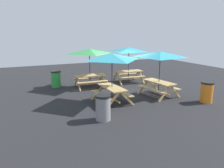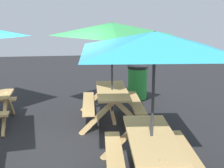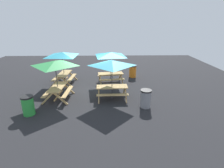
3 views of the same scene
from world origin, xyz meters
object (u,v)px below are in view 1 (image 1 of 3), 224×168
trash_bin_orange (207,92)px  picnic_table_1 (112,61)px  picnic_table_3 (129,52)px  trash_bin_gray (103,108)px  trash_bin_green (56,79)px  picnic_table_2 (89,54)px  picnic_table_0 (160,58)px

trash_bin_orange → picnic_table_1: bearing=-23.5°
picnic_table_3 → trash_bin_gray: picnic_table_3 is taller
picnic_table_3 → trash_bin_orange: size_ratio=2.88×
picnic_table_1 → trash_bin_gray: bearing=-35.2°
picnic_table_3 → picnic_table_1: bearing=55.6°
picnic_table_1 → trash_bin_green: 4.77m
picnic_table_1 → picnic_table_2: bearing=178.3°
picnic_table_3 → trash_bin_green: (4.56, -0.71, -1.49)m
trash_bin_green → picnic_table_0: bearing=137.6°
picnic_table_0 → picnic_table_2: size_ratio=1.20×
picnic_table_0 → trash_bin_gray: size_ratio=2.86×
picnic_table_1 → picnic_table_3: bearing=139.8°
picnic_table_2 → picnic_table_3: same height
picnic_table_2 → picnic_table_1: bearing=92.6°
trash_bin_orange → trash_bin_gray: bearing=-0.2°
picnic_table_2 → trash_bin_green: (1.83, -0.97, -1.49)m
picnic_table_0 → trash_bin_gray: bearing=-72.9°
picnic_table_0 → trash_bin_green: bearing=-140.4°
picnic_table_0 → picnic_table_3: size_ratio=0.99×
picnic_table_3 → trash_bin_green: size_ratio=2.88×
picnic_table_1 → picnic_table_2: same height
picnic_table_3 → trash_bin_gray: size_ratio=2.88×
trash_bin_gray → picnic_table_3: bearing=-126.9°
picnic_table_3 → trash_bin_gray: (3.90, 5.19, -1.49)m
picnic_table_0 → picnic_table_3: same height
picnic_table_2 → trash_bin_gray: 5.28m
trash_bin_orange → picnic_table_0: bearing=-52.0°
picnic_table_2 → trash_bin_gray: size_ratio=2.38×
picnic_table_0 → trash_bin_gray: 4.49m
picnic_table_1 → trash_bin_orange: bearing=64.8°
picnic_table_0 → picnic_table_3: (-0.07, -3.40, 0.00)m
picnic_table_2 → picnic_table_3: 2.75m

